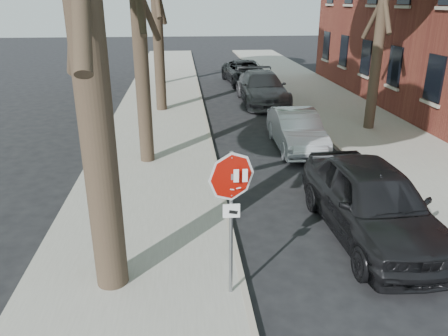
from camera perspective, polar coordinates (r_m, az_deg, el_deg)
The scene contains 10 objects.
ground at distance 8.15m, azimuth 5.96°, elevation -16.11°, with size 120.00×120.00×0.00m, color black.
sidewalk_left at distance 19.01m, azimuth -8.62°, elevation 6.04°, with size 4.00×55.00×0.12m, color gray.
sidewalk_right at distance 20.38m, azimuth 16.13°, elevation 6.46°, with size 4.00×55.00×0.12m, color gray.
curb_left at distance 19.00m, azimuth -2.41°, elevation 6.27°, with size 0.12×55.00×0.13m, color #9E9384.
curb_right at distance 19.72m, azimuth 10.54°, elevation 6.49°, with size 0.12×55.00×0.13m, color #9E9384.
stop_sign at distance 7.02m, azimuth 0.97°, elevation -3.90°, with size 0.76×0.34×2.61m.
car_a at distance 10.03m, azimuth 18.78°, elevation -4.14°, with size 1.96×4.88×1.66m, color black.
car_b at distance 15.51m, azimuth 9.42°, elevation 4.92°, with size 1.42×4.08×1.35m, color #A9ABB2.
car_c at distance 22.44m, azimuth 4.99°, elevation 10.37°, with size 2.18×5.36×1.56m, color #49484D.
car_d at distance 27.83m, azimuth 2.92°, elevation 12.36°, with size 2.36×5.12×1.42m, color black.
Camera 1 is at (-1.43, -6.35, 4.91)m, focal length 35.00 mm.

